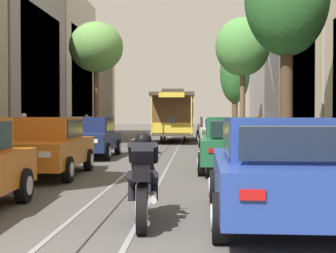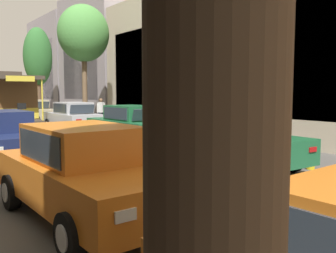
{
  "view_description": "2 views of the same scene",
  "coord_description": "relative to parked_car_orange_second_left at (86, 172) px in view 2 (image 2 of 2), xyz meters",
  "views": [
    {
      "loc": [
        1.38,
        -4.19,
        1.6
      ],
      "look_at": [
        0.17,
        17.7,
        1.15
      ],
      "focal_mm": 52.0,
      "sensor_mm": 36.0,
      "label": 1
    },
    {
      "loc": [
        -5.12,
        2.91,
        2.15
      ],
      "look_at": [
        0.78,
        10.98,
        1.21
      ],
      "focal_mm": 39.63,
      "sensor_mm": 36.0,
      "label": 2
    }
  ],
  "objects": [
    {
      "name": "ground_plane",
      "position": [
        2.61,
        10.52,
        -0.8
      ],
      "size": [
        160.0,
        160.0,
        0.0
      ],
      "primitive_type": "plane",
      "color": "#4C4947"
    },
    {
      "name": "trolley_track_rails",
      "position": [
        2.61,
        13.33,
        -0.79
      ],
      "size": [
        1.14,
        56.06,
        0.01
      ],
      "color": "gray",
      "rests_on": "ground"
    },
    {
      "name": "building_facade_right",
      "position": [
        11.95,
        13.62,
        3.5
      ],
      "size": [
        5.39,
        47.76,
        10.18
      ],
      "color": "gray",
      "rests_on": "ground"
    },
    {
      "name": "parked_car_orange_second_left",
      "position": [
        0.0,
        0.0,
        0.0
      ],
      "size": [
        2.09,
        4.4,
        1.58
      ],
      "color": "orange",
      "rests_on": "ground"
    },
    {
      "name": "parked_car_navy_mid_left",
      "position": [
        -0.1,
        5.97,
        0.0
      ],
      "size": [
        2.04,
        4.38,
        1.58
      ],
      "color": "#19234C",
      "rests_on": "ground"
    },
    {
      "name": "parked_car_green_second_right",
      "position": [
        5.09,
        1.45,
        0.0
      ],
      "size": [
        2.09,
        4.4,
        1.58
      ],
      "color": "#1E6038",
      "rests_on": "ground"
    },
    {
      "name": "parked_car_green_mid_right",
      "position": [
        5.27,
        7.57,
        0.0
      ],
      "size": [
        2.07,
        4.39,
        1.58
      ],
      "color": "#1E6038",
      "rests_on": "ground"
    },
    {
      "name": "parked_car_silver_fourth_right",
      "position": [
        5.15,
        13.49,
        0.0
      ],
      "size": [
        2.04,
        4.38,
        1.58
      ],
      "color": "#B7B7BC",
      "rests_on": "ground"
    },
    {
      "name": "parked_car_beige_fifth_right",
      "position": [
        5.13,
        20.54,
        0.0
      ],
      "size": [
        2.06,
        4.39,
        1.58
      ],
      "color": "#C1B28E",
      "rests_on": "ground"
    },
    {
      "name": "parked_car_yellow_sixth_right",
      "position": [
        5.27,
        26.64,
        0.0
      ],
      "size": [
        2.02,
        4.37,
        1.58
      ],
      "color": "gold",
      "rests_on": "ground"
    },
    {
      "name": "street_tree_kerb_right_mid",
      "position": [
        6.74,
        15.44,
        4.79
      ],
      "size": [
        3.14,
        2.65,
        7.33
      ],
      "color": "brown",
      "rests_on": "ground"
    },
    {
      "name": "street_tree_kerb_right_fourth",
      "position": [
        7.15,
        25.8,
        4.16
      ],
      "size": [
        2.35,
        2.1,
        7.47
      ],
      "color": "brown",
      "rests_on": "ground"
    },
    {
      "name": "pedestrian_on_left_pavement",
      "position": [
        7.55,
        14.92,
        0.19
      ],
      "size": [
        0.55,
        0.42,
        1.74
      ],
      "color": "#282D38",
      "rests_on": "ground"
    },
    {
      "name": "fire_hydrant",
      "position": [
        6.67,
        0.05,
        -0.38
      ],
      "size": [
        0.4,
        0.22,
        0.84
      ],
      "color": "gold",
      "rests_on": "ground"
    }
  ]
}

